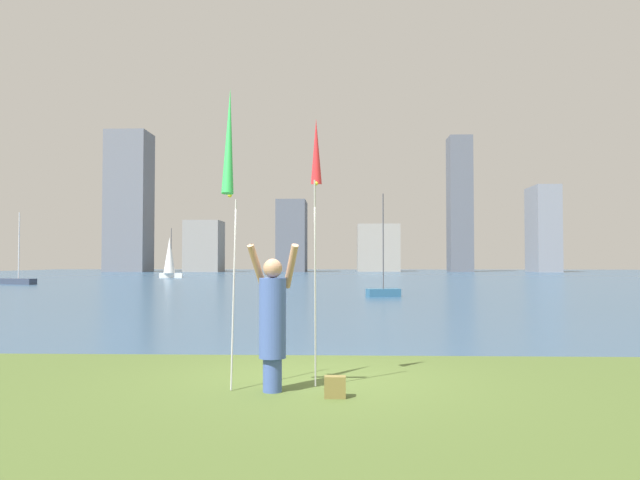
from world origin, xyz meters
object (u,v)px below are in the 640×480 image
at_px(person, 273,319).
at_px(kite_flag_left, 229,146).
at_px(sailboat_1, 18,280).
at_px(bag, 335,387).
at_px(kite_flag_right, 316,160).
at_px(sailboat_4, 170,258).
at_px(sailboat_8, 383,291).

height_order(person, kite_flag_left, kite_flag_left).
bearing_deg(sailboat_1, person, -57.99).
distance_m(person, bag, 1.24).
xyz_separation_m(kite_flag_left, bag, (1.41, -0.14, -3.15)).
relative_size(kite_flag_right, sailboat_1, 0.70).
bearing_deg(kite_flag_right, bag, -72.05).
height_order(kite_flag_left, sailboat_1, sailboat_1).
distance_m(kite_flag_left, sailboat_1, 44.37).
distance_m(sailboat_4, sailboat_8, 38.95).
distance_m(sailboat_1, sailboat_8, 30.63).
relative_size(sailboat_1, sailboat_4, 1.05).
relative_size(bag, sailboat_4, 0.05).
distance_m(kite_flag_left, sailboat_8, 22.93).
relative_size(person, sailboat_1, 0.37).
bearing_deg(person, sailboat_8, 90.42).
bearing_deg(bag, sailboat_8, 84.67).
xyz_separation_m(kite_flag_left, sailboat_8, (3.52, 22.46, -2.99)).
height_order(person, sailboat_1, sailboat_1).
height_order(person, sailboat_4, sailboat_4).
bearing_deg(sailboat_4, bag, -72.25).
height_order(kite_flag_right, bag, kite_flag_right).
xyz_separation_m(sailboat_1, sailboat_4, (6.46, 17.98, 1.80)).
relative_size(kite_flag_left, sailboat_8, 0.81).
bearing_deg(person, bag, -14.08).
bearing_deg(kite_flag_right, sailboat_4, 107.74).
bearing_deg(sailboat_4, sailboat_1, -109.78).
distance_m(kite_flag_right, sailboat_8, 22.06).
relative_size(bag, sailboat_1, 0.05).
distance_m(kite_flag_right, sailboat_1, 44.35).
relative_size(person, sailboat_4, 0.38).
bearing_deg(kite_flag_left, kite_flag_right, 32.67).
height_order(bag, sailboat_1, sailboat_1).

